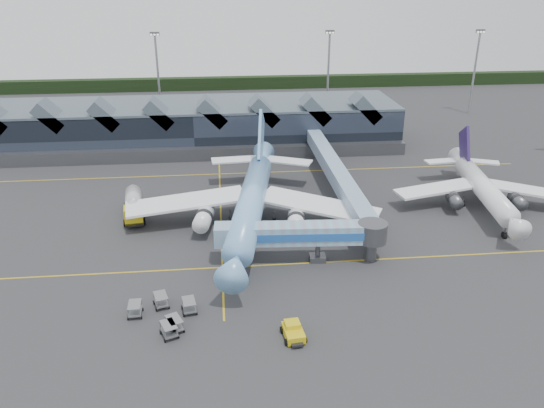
{
  "coord_description": "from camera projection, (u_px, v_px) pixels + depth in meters",
  "views": [
    {
      "loc": [
        0.39,
        -69.97,
        36.4
      ],
      "look_at": [
        7.62,
        1.08,
        5.0
      ],
      "focal_mm": 35.0,
      "sensor_mm": 36.0,
      "label": 1
    }
  ],
  "objects": [
    {
      "name": "terminal",
      "position": [
        195.0,
        124.0,
        119.03
      ],
      "size": [
        90.0,
        22.25,
        12.52
      ],
      "color": "black",
      "rests_on": "ground"
    },
    {
      "name": "baggage_carts",
      "position": [
        166.0,
        313.0,
        60.08
      ],
      "size": [
        7.8,
        8.35,
        1.56
      ],
      "rotation": [
        0.0,
        0.0,
        0.18
      ],
      "color": "gray",
      "rests_on": "ground"
    },
    {
      "name": "tree_line_far",
      "position": [
        217.0,
        83.0,
        177.72
      ],
      "size": [
        260.0,
        4.0,
        4.0
      ],
      "primitive_type": "cube",
      "color": "black",
      "rests_on": "ground"
    },
    {
      "name": "main_airliner",
      "position": [
        252.0,
        199.0,
        81.53
      ],
      "size": [
        39.38,
        45.79,
        14.75
      ],
      "rotation": [
        0.0,
        0.0,
        -0.17
      ],
      "color": "#74A7EB",
      "rests_on": "ground"
    },
    {
      "name": "jet_bridge",
      "position": [
        311.0,
        235.0,
        71.1
      ],
      "size": [
        23.26,
        4.75,
        5.68
      ],
      "rotation": [
        0.0,
        0.0,
        -0.06
      ],
      "color": "#7EB3D2",
      "rests_on": "ground"
    },
    {
      "name": "regional_jet",
      "position": [
        482.0,
        186.0,
        88.46
      ],
      "size": [
        29.19,
        32.12,
        11.03
      ],
      "rotation": [
        0.0,
        0.0,
        -0.14
      ],
      "color": "white",
      "rests_on": "ground"
    },
    {
      "name": "fuel_truck",
      "position": [
        134.0,
        204.0,
        85.3
      ],
      "size": [
        4.32,
        11.21,
        3.72
      ],
      "rotation": [
        0.0,
        0.0,
        0.14
      ],
      "color": "black",
      "rests_on": "ground"
    },
    {
      "name": "ground",
      "position": [
        222.0,
        240.0,
        78.34
      ],
      "size": [
        260.0,
        260.0,
        0.0
      ],
      "primitive_type": "plane",
      "color": "#2A2B2D",
      "rests_on": "ground"
    },
    {
      "name": "taxi_stripes",
      "position": [
        221.0,
        212.0,
        87.45
      ],
      "size": [
        120.0,
        60.0,
        0.01
      ],
      "color": "gold",
      "rests_on": "ground"
    },
    {
      "name": "light_masts",
      "position": [
        300.0,
        76.0,
        132.45
      ],
      "size": [
        132.4,
        42.56,
        22.45
      ],
      "color": "gray",
      "rests_on": "ground"
    },
    {
      "name": "pushback_tug",
      "position": [
        293.0,
        332.0,
        57.24
      ],
      "size": [
        2.65,
        3.86,
        1.63
      ],
      "rotation": [
        0.0,
        0.0,
        0.11
      ],
      "color": "gold",
      "rests_on": "ground"
    }
  ]
}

